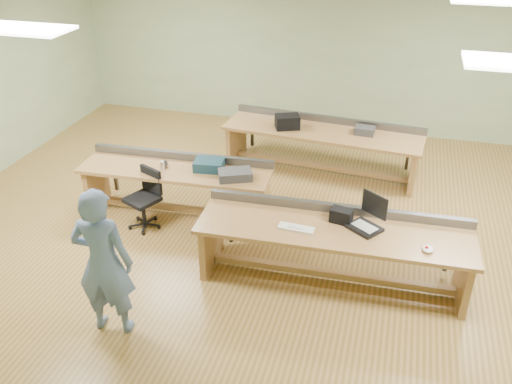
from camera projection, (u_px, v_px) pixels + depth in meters
floor at (278, 229)px, 7.70m from camera, size 10.00×10.00×0.00m
ceiling at (283, 11)px, 6.24m from camera, size 10.00×10.00×0.00m
wall_back at (328, 53)px, 10.34m from camera, size 10.00×0.04×3.00m
wall_front at (143, 356)px, 3.61m from camera, size 10.00×0.04×3.00m
fluor_panels at (283, 13)px, 6.26m from camera, size 6.20×3.50×0.03m
workbench_front at (333, 240)px, 6.46m from camera, size 3.27×0.98×0.86m
workbench_mid at (177, 180)px, 7.83m from camera, size 2.79×0.87×0.86m
workbench_back at (322, 140)px, 9.05m from camera, size 3.34×1.16×0.86m
person at (103, 263)px, 5.56m from camera, size 0.68×0.49×1.73m
laptop_base at (364, 228)px, 6.31m from camera, size 0.46×0.44×0.04m
laptop_screen at (375, 205)px, 6.26m from camera, size 0.30×0.22×0.28m
keyboard at (296, 228)px, 6.32m from camera, size 0.43×0.17×0.02m
trackball_mouse at (428, 249)px, 5.92m from camera, size 0.16×0.18×0.06m
camera_bag at (341, 216)px, 6.43m from camera, size 0.28×0.21×0.17m
task_chair at (145, 206)px, 7.64m from camera, size 0.62×0.62×0.86m
parts_bin_teal at (209, 165)px, 7.65m from camera, size 0.44×0.36×0.14m
parts_bin_grey at (235, 175)px, 7.41m from camera, size 0.53×0.45×0.12m
mug at (164, 165)px, 7.72m from camera, size 0.14×0.14×0.09m
drinks_can at (162, 165)px, 7.66m from camera, size 0.08×0.08×0.12m
storage_box_back at (287, 122)px, 8.97m from camera, size 0.47×0.41×0.22m
tray_back at (365, 131)px, 8.77m from camera, size 0.33×0.25×0.13m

